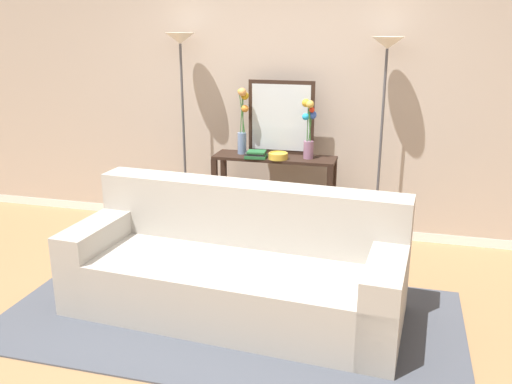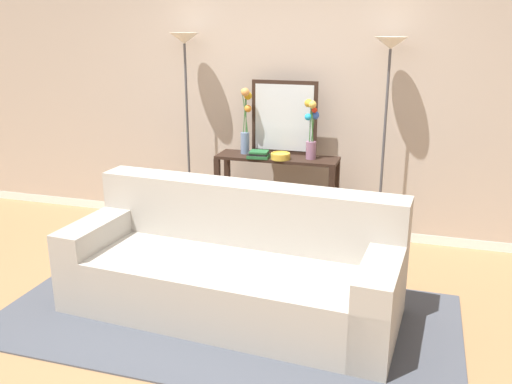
% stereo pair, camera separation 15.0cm
% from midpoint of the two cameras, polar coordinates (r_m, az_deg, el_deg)
% --- Properties ---
extents(ground_plane, '(16.00, 16.00, 0.02)m').
position_cam_midpoint_polar(ground_plane, '(4.00, -4.58, -13.37)').
color(ground_plane, '#9E754C').
extents(back_wall, '(12.00, 0.15, 2.91)m').
position_cam_midpoint_polar(back_wall, '(5.38, 2.17, 11.11)').
color(back_wall, white).
rests_on(back_wall, ground).
extents(area_rug, '(3.20, 1.64, 0.01)m').
position_cam_midpoint_polar(area_rug, '(4.02, -3.82, -12.89)').
color(area_rug, '#474C56').
rests_on(area_rug, ground).
extents(couch, '(2.42, 1.09, 0.88)m').
position_cam_midpoint_polar(couch, '(4.02, -3.10, -8.01)').
color(couch, '#ADA89E').
rests_on(couch, ground).
extents(console_table, '(1.13, 0.32, 0.83)m').
position_cam_midpoint_polar(console_table, '(5.17, 1.03, 0.76)').
color(console_table, black).
rests_on(console_table, ground).
extents(floor_lamp_left, '(0.28, 0.28, 1.93)m').
position_cam_midpoint_polar(floor_lamp_left, '(5.36, -8.52, 11.58)').
color(floor_lamp_left, '#4C4C51').
rests_on(floor_lamp_left, ground).
extents(floor_lamp_right, '(0.28, 0.28, 1.90)m').
position_cam_midpoint_polar(floor_lamp_right, '(4.94, 12.30, 10.69)').
color(floor_lamp_right, '#4C4C51').
rests_on(floor_lamp_right, ground).
extents(wall_mirror, '(0.62, 0.02, 0.68)m').
position_cam_midpoint_polar(wall_mirror, '(5.15, 1.76, 7.70)').
color(wall_mirror, black).
rests_on(wall_mirror, console_table).
extents(vase_tall_flowers, '(0.11, 0.13, 0.62)m').
position_cam_midpoint_polar(vase_tall_flowers, '(5.14, -2.23, 7.48)').
color(vase_tall_flowers, '#6B84AD').
rests_on(vase_tall_flowers, console_table).
extents(vase_short_flowers, '(0.13, 0.13, 0.54)m').
position_cam_midpoint_polar(vase_short_flowers, '(4.97, 4.61, 6.58)').
color(vase_short_flowers, gray).
rests_on(vase_short_flowers, console_table).
extents(fruit_bowl, '(0.18, 0.18, 0.06)m').
position_cam_midpoint_polar(fruit_bowl, '(4.99, 1.44, 3.77)').
color(fruit_bowl, gold).
rests_on(fruit_bowl, console_table).
extents(book_stack, '(0.21, 0.17, 0.06)m').
position_cam_midpoint_polar(book_stack, '(5.04, -0.87, 3.91)').
color(book_stack, '#236033').
rests_on(book_stack, console_table).
extents(book_row_under_console, '(0.28, 0.17, 0.13)m').
position_cam_midpoint_polar(book_row_under_console, '(5.41, -2.28, -4.07)').
color(book_row_under_console, silver).
rests_on(book_row_under_console, ground).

